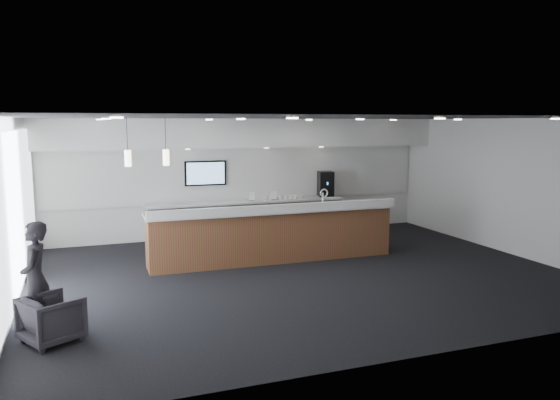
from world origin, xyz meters
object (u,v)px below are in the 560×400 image
object	(u,v)px
service_counter	(273,234)
armchair	(52,319)
lounge_guest	(35,278)
coffee_machine	(326,184)

from	to	relation	value
service_counter	armchair	world-z (taller)	service_counter
armchair	lounge_guest	bearing A→B (deg)	-4.31
coffee_machine	lounge_guest	xyz separation A→B (m)	(-6.80, -5.14, -0.50)
service_counter	armchair	xyz separation A→B (m)	(-4.21, -3.07, -0.26)
service_counter	lounge_guest	xyz separation A→B (m)	(-4.41, -2.64, 0.21)
armchair	lounge_guest	distance (m)	0.67
service_counter	coffee_machine	world-z (taller)	coffee_machine
service_counter	coffee_machine	size ratio (longest dim) A/B	7.95
armchair	lounge_guest	world-z (taller)	lounge_guest
service_counter	lounge_guest	distance (m)	5.15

